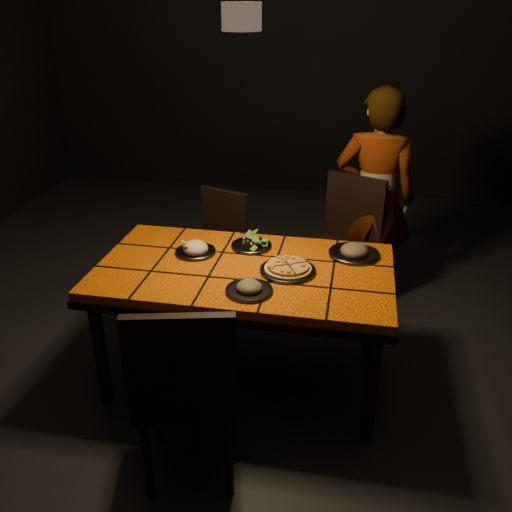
% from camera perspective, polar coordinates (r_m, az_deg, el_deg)
% --- Properties ---
extents(room_shell, '(6.04, 7.04, 3.08)m').
position_cam_1_polar(room_shell, '(2.70, -1.40, 13.22)').
color(room_shell, black).
rests_on(room_shell, ground).
extents(dining_table, '(1.62, 0.92, 0.75)m').
position_cam_1_polar(dining_table, '(2.99, -1.23, -2.47)').
color(dining_table, '#FF6708').
rests_on(dining_table, ground).
extents(chair_near, '(0.54, 0.54, 0.99)m').
position_cam_1_polar(chair_near, '(2.42, -7.46, -13.33)').
color(chair_near, black).
rests_on(chair_near, ground).
extents(chair_far_left, '(0.48, 0.48, 0.84)m').
position_cam_1_polar(chair_far_left, '(3.92, -4.00, 1.60)').
color(chair_far_left, black).
rests_on(chair_far_left, ground).
extents(chair_far_right, '(0.57, 0.57, 0.96)m').
position_cam_1_polar(chair_far_right, '(3.87, 9.52, 2.12)').
color(chair_far_right, black).
rests_on(chair_far_right, ground).
extents(diner, '(0.59, 0.40, 1.56)m').
position_cam_1_polar(diner, '(3.95, 12.35, 5.93)').
color(diner, brown).
rests_on(diner, ground).
extents(pendant_lamp, '(0.18, 0.18, 1.06)m').
position_cam_1_polar(pendant_lamp, '(2.63, -1.54, 24.28)').
color(pendant_lamp, black).
rests_on(pendant_lamp, room_shell).
extents(plate_pizza, '(0.34, 0.34, 0.04)m').
position_cam_1_polar(plate_pizza, '(2.89, 3.37, -1.36)').
color(plate_pizza, '#38393E').
rests_on(plate_pizza, dining_table).
extents(plate_pasta, '(0.23, 0.23, 0.08)m').
position_cam_1_polar(plate_pasta, '(3.12, -6.39, 0.66)').
color(plate_pasta, '#38393E').
rests_on(plate_pasta, dining_table).
extents(plate_salad, '(0.24, 0.24, 0.07)m').
position_cam_1_polar(plate_salad, '(3.17, -0.48, 1.37)').
color(plate_salad, '#38393E').
rests_on(plate_salad, dining_table).
extents(plate_mushroom_a, '(0.24, 0.24, 0.08)m').
position_cam_1_polar(plate_mushroom_a, '(2.70, -0.73, -3.41)').
color(plate_mushroom_a, '#38393E').
rests_on(plate_mushroom_a, dining_table).
extents(plate_mushroom_b, '(0.29, 0.29, 0.10)m').
position_cam_1_polar(plate_mushroom_b, '(3.12, 10.30, 0.50)').
color(plate_mushroom_b, '#38393E').
rests_on(plate_mushroom_b, dining_table).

